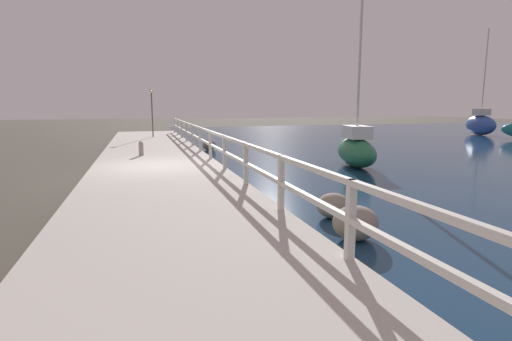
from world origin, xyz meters
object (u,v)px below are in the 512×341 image
object	(u,v)px
dock_lamp	(152,104)
mooring_bollard	(141,148)
sailboat_green	(356,149)
sailboat_blue	(480,124)

from	to	relation	value
dock_lamp	mooring_bollard	bearing A→B (deg)	-94.60
dock_lamp	sailboat_green	size ratio (longest dim) A/B	0.42
sailboat_blue	sailboat_green	xyz separation A→B (m)	(-17.71, -11.86, -0.21)
mooring_bollard	sailboat_blue	bearing A→B (deg)	19.86
dock_lamp	sailboat_green	bearing A→B (deg)	-60.34
sailboat_green	sailboat_blue	bearing A→B (deg)	46.93
mooring_bollard	dock_lamp	bearing A→B (deg)	85.40
mooring_bollard	sailboat_green	distance (m)	8.12
dock_lamp	sailboat_green	xyz separation A→B (m)	(6.90, -12.11, -1.67)
mooring_bollard	dock_lamp	size ratio (longest dim) A/B	0.19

